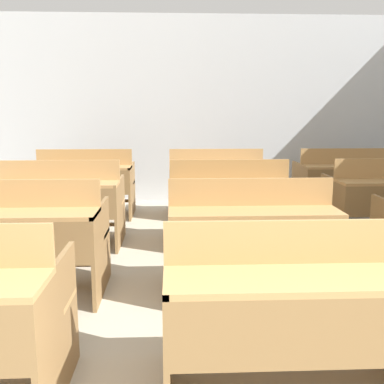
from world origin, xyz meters
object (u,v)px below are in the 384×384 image
bench_second_center (250,234)px  bench_back_left (85,182)px  bench_front_center (294,307)px  bench_second_left (18,236)px  bench_third_center (229,200)px  bench_back_right (345,180)px  bench_back_center (216,181)px  bench_third_left (60,201)px

bench_second_center → bench_back_left: same height
bench_front_center → bench_back_left: size_ratio=1.00×
bench_front_center → bench_second_left: size_ratio=1.00×
bench_second_center → bench_third_center: size_ratio=1.00×
bench_second_left → bench_third_center: size_ratio=1.00×
bench_front_center → bench_second_center: same height
bench_back_left → bench_back_right: bearing=-0.4°
bench_second_center → bench_back_left: (-1.76, 2.66, 0.00)m
bench_second_left → bench_back_right: (3.53, 2.62, 0.00)m
bench_second_center → bench_back_left: bearing=123.5°
bench_third_center → bench_back_center: bearing=90.4°
bench_third_left → bench_third_center: (1.77, -0.02, 0.00)m
bench_back_center → bench_second_center: bearing=-89.9°
bench_second_left → bench_third_center: same height
bench_front_center → bench_third_center: bearing=89.6°
bench_third_center → bench_back_right: same height
bench_back_center → bench_back_right: same height
bench_second_left → bench_back_left: (0.01, 2.64, 0.00)m
bench_second_left → bench_front_center: bearing=-37.1°
bench_third_left → bench_back_left: same height
bench_second_center → bench_back_center: (-0.00, 2.63, 0.00)m
bench_front_center → bench_third_left: same height
bench_back_right → bench_third_center: bearing=-143.1°
bench_front_center → bench_back_right: (1.78, 3.94, 0.00)m
bench_back_left → bench_back_right: same height
bench_back_right → bench_back_center: bearing=179.9°
bench_third_center → bench_back_left: bearing=142.6°
bench_back_left → bench_back_right: 3.52m
bench_third_left → bench_back_left: bearing=89.5°
bench_back_left → bench_second_left: bearing=-90.2°
bench_front_center → bench_second_left: bearing=142.9°
bench_second_center → bench_back_right: 3.17m
bench_second_left → bench_back_right: bearing=36.6°
bench_second_left → bench_third_center: bearing=36.3°
bench_third_left → bench_back_right: same height
bench_second_center → bench_third_center: (0.01, 1.31, 0.00)m
bench_second_center → bench_back_right: bearing=56.2°
bench_front_center → bench_back_right: 4.33m
bench_third_left → bench_second_center: bearing=-37.0°
bench_third_left → bench_back_center: same height
bench_second_center → bench_third_left: size_ratio=1.00×
bench_third_center → bench_back_left: (-1.76, 1.34, 0.00)m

